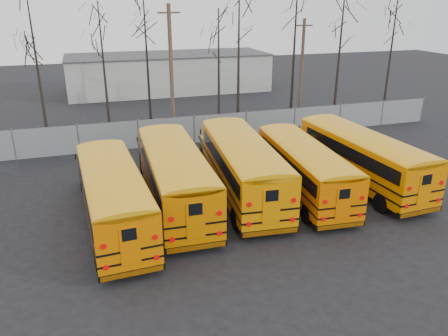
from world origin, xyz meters
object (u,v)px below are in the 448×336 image
object	(u,v)px
bus_a	(112,192)
bus_c	(241,162)
bus_b	(174,172)
utility_pole_right	(301,69)
utility_pole_left	(171,70)
bus_d	(303,164)
bus_e	(360,154)

from	to	relation	value
bus_a	bus_c	bearing A→B (deg)	9.62
bus_b	utility_pole_right	world-z (taller)	utility_pole_right
bus_c	utility_pole_left	bearing A→B (deg)	100.16
bus_c	bus_d	size ratio (longest dim) A/B	1.11
bus_e	utility_pole_left	xyz separation A→B (m)	(-7.87, 13.15, 3.12)
bus_b	bus_e	distance (m)	10.39
bus_b	utility_pole_right	bearing A→B (deg)	47.07
bus_a	bus_c	xyz separation A→B (m)	(6.69, 1.52, 0.12)
bus_a	utility_pole_left	distance (m)	15.53
bus_c	utility_pole_right	bearing A→B (deg)	58.32
bus_c	bus_e	size ratio (longest dim) A/B	1.04
bus_c	bus_d	bearing A→B (deg)	-9.68
bus_c	bus_d	distance (m)	3.24
bus_e	utility_pole_right	world-z (taller)	utility_pole_right
bus_a	bus_d	distance (m)	9.84
bus_b	bus_c	xyz separation A→B (m)	(3.60, 0.25, 0.02)
bus_a	bus_e	size ratio (longest dim) A/B	0.97
bus_a	bus_b	xyz separation A→B (m)	(3.09, 1.27, 0.10)
bus_b	bus_d	size ratio (longest dim) A/B	1.09
utility_pole_left	bus_c	bearing A→B (deg)	-94.54
bus_d	bus_e	world-z (taller)	bus_e
bus_d	utility_pole_left	size ratio (longest dim) A/B	1.08
utility_pole_right	bus_b	bearing A→B (deg)	-135.31
bus_a	utility_pole_right	xyz separation A→B (m)	(16.97, 15.19, 2.56)
bus_d	utility_pole_left	xyz separation A→B (m)	(-4.22, 13.45, 3.23)
bus_c	utility_pole_left	size ratio (longest dim) A/B	1.20
bus_e	utility_pole_right	bearing A→B (deg)	73.16
bus_d	utility_pole_left	distance (m)	14.46
bus_b	bus_d	world-z (taller)	bus_b
bus_a	utility_pole_left	size ratio (longest dim) A/B	1.12
utility_pole_left	utility_pole_right	world-z (taller)	utility_pole_left
bus_a	bus_e	xyz separation A→B (m)	(13.47, 0.98, 0.05)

